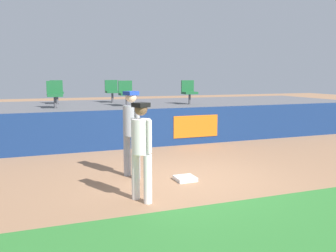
{
  "coord_description": "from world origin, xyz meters",
  "views": [
    {
      "loc": [
        -2.97,
        -6.66,
        2.13
      ],
      "look_at": [
        -0.1,
        0.95,
        1.0
      ],
      "focal_mm": 38.6,
      "sensor_mm": 36.0,
      "label": 1
    }
  ],
  "objects_px": {
    "first_base": "(185,179)",
    "seat_front_left": "(55,93)",
    "player_runner_visitor": "(131,128)",
    "seat_back_center": "(112,90)",
    "player_fielder_home": "(141,145)",
    "seat_front_right": "(189,91)",
    "seat_back_left": "(57,91)",
    "seat_front_center": "(126,92)"
  },
  "relations": [
    {
      "from": "first_base",
      "to": "seat_front_right",
      "type": "distance_m",
      "value": 5.82
    },
    {
      "from": "first_base",
      "to": "player_runner_visitor",
      "type": "relative_size",
      "value": 0.22
    },
    {
      "from": "seat_front_center",
      "to": "seat_front_right",
      "type": "relative_size",
      "value": 1.0
    },
    {
      "from": "player_runner_visitor",
      "to": "seat_back_left",
      "type": "relative_size",
      "value": 2.16
    },
    {
      "from": "seat_front_left",
      "to": "seat_front_right",
      "type": "xyz_separation_m",
      "value": [
        4.54,
        0.0,
        0.0
      ]
    },
    {
      "from": "seat_back_left",
      "to": "seat_front_center",
      "type": "bearing_deg",
      "value": -40.74
    },
    {
      "from": "player_fielder_home",
      "to": "seat_back_left",
      "type": "relative_size",
      "value": 2.01
    },
    {
      "from": "first_base",
      "to": "seat_front_left",
      "type": "distance_m",
      "value": 5.77
    },
    {
      "from": "seat_front_left",
      "to": "seat_front_right",
      "type": "relative_size",
      "value": 1.0
    },
    {
      "from": "seat_front_center",
      "to": "seat_back_center",
      "type": "height_order",
      "value": "same"
    },
    {
      "from": "first_base",
      "to": "seat_front_left",
      "type": "height_order",
      "value": "seat_front_left"
    },
    {
      "from": "player_runner_visitor",
      "to": "seat_back_left",
      "type": "distance_m",
      "value": 6.39
    },
    {
      "from": "seat_front_center",
      "to": "seat_front_left",
      "type": "bearing_deg",
      "value": -180.0
    },
    {
      "from": "seat_front_center",
      "to": "seat_front_right",
      "type": "bearing_deg",
      "value": 0.0
    },
    {
      "from": "seat_back_center",
      "to": "seat_front_right",
      "type": "relative_size",
      "value": 1.0
    },
    {
      "from": "player_runner_visitor",
      "to": "player_fielder_home",
      "type": "bearing_deg",
      "value": -31.24
    },
    {
      "from": "seat_front_center",
      "to": "seat_front_right",
      "type": "distance_m",
      "value": 2.27
    },
    {
      "from": "seat_back_left",
      "to": "first_base",
      "type": "bearing_deg",
      "value": -73.63
    },
    {
      "from": "seat_front_right",
      "to": "player_fielder_home",
      "type": "bearing_deg",
      "value": -120.57
    },
    {
      "from": "first_base",
      "to": "seat_front_left",
      "type": "bearing_deg",
      "value": 113.38
    },
    {
      "from": "player_fielder_home",
      "to": "seat_front_center",
      "type": "relative_size",
      "value": 2.01
    },
    {
      "from": "seat_back_left",
      "to": "player_fielder_home",
      "type": "bearing_deg",
      "value": -83.81
    },
    {
      "from": "seat_front_right",
      "to": "seat_back_center",
      "type": "bearing_deg",
      "value": 142.76
    },
    {
      "from": "first_base",
      "to": "player_runner_visitor",
      "type": "distance_m",
      "value": 1.53
    },
    {
      "from": "player_runner_visitor",
      "to": "seat_front_left",
      "type": "distance_m",
      "value": 4.67
    },
    {
      "from": "player_fielder_home",
      "to": "seat_front_left",
      "type": "xyz_separation_m",
      "value": [
        -1.02,
        5.96,
        0.63
      ]
    },
    {
      "from": "seat_back_center",
      "to": "seat_front_right",
      "type": "distance_m",
      "value": 2.97
    },
    {
      "from": "player_fielder_home",
      "to": "seat_front_right",
      "type": "distance_m",
      "value": 6.95
    },
    {
      "from": "seat_front_right",
      "to": "player_runner_visitor",
      "type": "bearing_deg",
      "value": -126.34
    },
    {
      "from": "player_runner_visitor",
      "to": "seat_back_center",
      "type": "bearing_deg",
      "value": 149.17
    },
    {
      "from": "player_fielder_home",
      "to": "seat_back_center",
      "type": "xyz_separation_m",
      "value": [
        1.15,
        7.76,
        0.64
      ]
    },
    {
      "from": "first_base",
      "to": "seat_front_center",
      "type": "height_order",
      "value": "seat_front_center"
    },
    {
      "from": "seat_front_left",
      "to": "seat_back_left",
      "type": "bearing_deg",
      "value": 84.36
    },
    {
      "from": "seat_front_left",
      "to": "seat_front_center",
      "type": "xyz_separation_m",
      "value": [
        2.27,
        0.0,
        0.0
      ]
    },
    {
      "from": "first_base",
      "to": "seat_back_left",
      "type": "height_order",
      "value": "seat_back_left"
    },
    {
      "from": "seat_front_center",
      "to": "player_runner_visitor",
      "type": "bearing_deg",
      "value": -102.83
    },
    {
      "from": "seat_back_left",
      "to": "seat_front_right",
      "type": "distance_m",
      "value": 4.72
    },
    {
      "from": "seat_back_left",
      "to": "seat_front_right",
      "type": "bearing_deg",
      "value": -22.43
    },
    {
      "from": "seat_back_left",
      "to": "seat_front_left",
      "type": "bearing_deg",
      "value": -95.64
    },
    {
      "from": "first_base",
      "to": "seat_front_right",
      "type": "xyz_separation_m",
      "value": [
        2.33,
        5.1,
        1.57
      ]
    },
    {
      "from": "seat_back_left",
      "to": "seat_front_center",
      "type": "relative_size",
      "value": 1.0
    },
    {
      "from": "player_runner_visitor",
      "to": "seat_back_center",
      "type": "xyz_separation_m",
      "value": [
        0.92,
        6.27,
        0.56
      ]
    }
  ]
}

